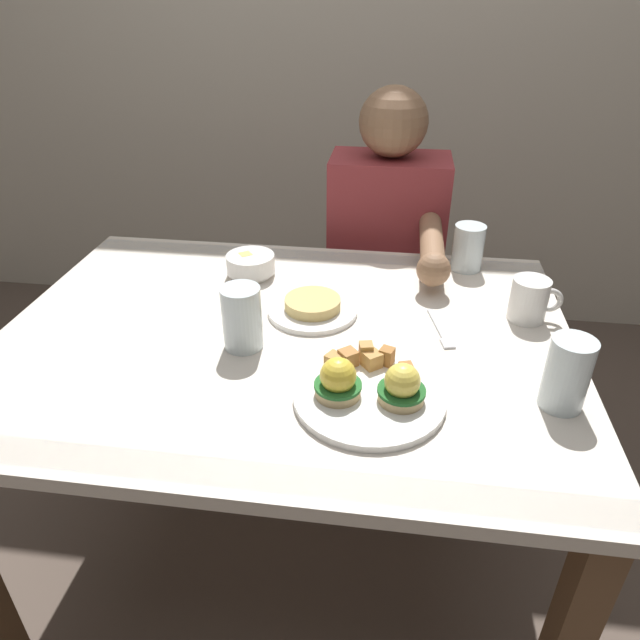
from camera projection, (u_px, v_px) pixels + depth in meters
name	position (u px, v px, depth m)	size (l,w,h in m)	color
ground_plane	(293.00, 560.00, 1.59)	(6.00, 6.00, 0.00)	brown
back_wall	(354.00, 2.00, 2.20)	(4.80, 0.10, 2.60)	beige
dining_table	(285.00, 375.00, 1.26)	(1.20, 0.90, 0.74)	silver
eggs_benedict_plate	(369.00, 388.00, 1.01)	(0.27, 0.27, 0.09)	white
fruit_bowl	(251.00, 265.00, 1.43)	(0.12, 0.12, 0.06)	white
coffee_mug	(530.00, 298.00, 1.24)	(0.11, 0.08, 0.09)	white
fork	(441.00, 331.00, 1.21)	(0.05, 0.15, 0.00)	silver
water_glass_near	(566.00, 378.00, 0.98)	(0.08, 0.08, 0.13)	silver
water_glass_far	(468.00, 249.00, 1.45)	(0.08, 0.08, 0.12)	silver
water_glass_extra	(242.00, 321.00, 1.14)	(0.08, 0.08, 0.13)	silver
side_plate	(313.00, 307.00, 1.28)	(0.20, 0.20, 0.04)	white
diner_person	(386.00, 259.00, 1.74)	(0.34, 0.54, 1.14)	#33333D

